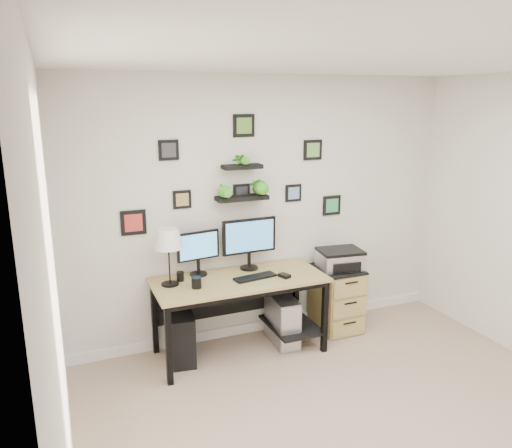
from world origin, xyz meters
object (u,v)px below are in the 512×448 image
monitor_right (249,239)px  pc_tower_grey (282,320)px  desk (242,289)px  mug (197,283)px  printer (340,259)px  file_cabinet (336,298)px  pc_tower_black (181,335)px  monitor_left (198,250)px  table_lamp (168,240)px

monitor_right → pc_tower_grey: size_ratio=1.09×
desk → mug: bearing=-166.1°
printer → file_cabinet: bearing=154.7°
mug → pc_tower_black: size_ratio=0.21×
monitor_left → printer: 1.49m
table_lamp → pc_tower_grey: 1.43m
desk → file_cabinet: size_ratio=2.39×
mug → pc_tower_grey: bearing=6.8°
mug → table_lamp: bearing=140.6°
monitor_left → pc_tower_grey: (0.78, -0.20, -0.76)m
monitor_left → table_lamp: (-0.31, -0.15, 0.17)m
monitor_right → pc_tower_black: size_ratio=1.16×
pc_tower_black → pc_tower_grey: (1.01, -0.06, 0.01)m
file_cabinet → printer: (0.02, -0.01, 0.43)m
desk → monitor_right: monitor_right is taller
printer → monitor_right: bearing=172.8°
pc_tower_grey → file_cabinet: (0.66, 0.07, 0.09)m
desk → monitor_right: bearing=49.3°
desk → printer: printer is taller
monitor_left → pc_tower_black: bearing=-147.3°
monitor_left → printer: bearing=-5.6°
mug → pc_tower_black: (-0.11, 0.17, -0.56)m
monitor_left → table_lamp: size_ratio=0.82×
pc_tower_black → file_cabinet: 1.67m
pc_tower_grey → desk: bearing=178.7°
desk → file_cabinet: bearing=3.1°
monitor_right → file_cabinet: monitor_right is taller
table_lamp → pc_tower_grey: bearing=-3.0°
table_lamp → pc_tower_grey: (1.09, -0.06, -0.93)m
monitor_right → printer: (0.96, -0.12, -0.28)m
table_lamp → file_cabinet: 1.94m
mug → pc_tower_grey: size_ratio=0.20×
pc_tower_grey → printer: printer is taller
monitor_left → pc_tower_black: (-0.22, -0.14, -0.76)m
desk → mug: size_ratio=16.04×
monitor_right → table_lamp: size_ratio=1.05×
table_lamp → desk: bearing=-4.0°
monitor_right → printer: size_ratio=1.16×
desk → printer: bearing=2.5°
pc_tower_grey → printer: (0.68, 0.06, 0.53)m
pc_tower_grey → monitor_left: bearing=165.5°
pc_tower_black → printer: printer is taller
pc_tower_black → pc_tower_grey: bearing=4.2°
desk → pc_tower_black: size_ratio=3.40×
mug → file_cabinet: bearing=6.4°
desk → printer: (1.10, 0.05, 0.14)m
mug → printer: (1.57, 0.17, -0.03)m
monitor_left → printer: monitor_left is taller
file_cabinet → monitor_left: bearing=174.6°
monitor_left → table_lamp: 0.38m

